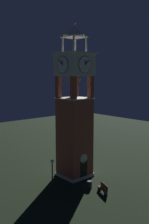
{
  "coord_description": "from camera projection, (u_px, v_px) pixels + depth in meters",
  "views": [
    {
      "loc": [
        -20.0,
        -22.57,
        12.09
      ],
      "look_at": [
        0.0,
        0.0,
        7.88
      ],
      "focal_mm": 41.16,
      "sensor_mm": 36.0,
      "label": 1
    }
  ],
  "objects": [
    {
      "name": "shrub_near_entry",
      "position": [
        64.0,
        162.0,
        34.63
      ],
      "size": [
        1.14,
        1.14,
        1.08
      ],
      "primitive_type": "ellipsoid",
      "color": "#234C28",
      "rests_on": "ground"
    },
    {
      "name": "clock_tower",
      "position": [
        75.0,
        116.0,
        30.51
      ],
      "size": [
        3.84,
        3.84,
        18.0
      ],
      "color": "#9E4C38",
      "rests_on": "ground"
    },
    {
      "name": "park_bench",
      "position": [
        103.0,
        188.0,
        26.82
      ],
      "size": [
        1.0,
        1.65,
        0.95
      ],
      "color": "brown",
      "rests_on": "ground"
    },
    {
      "name": "ground",
      "position": [
        74.0,
        175.0,
        31.54
      ],
      "size": [
        80.0,
        80.0,
        0.0
      ],
      "primitive_type": "plane",
      "color": "black"
    },
    {
      "name": "trash_bin",
      "position": [
        90.0,
        185.0,
        27.91
      ],
      "size": [
        0.52,
        0.52,
        0.8
      ],
      "primitive_type": "cylinder",
      "color": "#2D2D33",
      "rests_on": "ground"
    },
    {
      "name": "lamp_post",
      "position": [
        52.0,
        171.0,
        25.47
      ],
      "size": [
        0.36,
        0.36,
        3.93
      ],
      "color": "black",
      "rests_on": "ground"
    }
  ]
}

